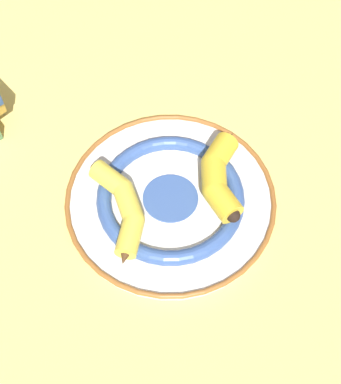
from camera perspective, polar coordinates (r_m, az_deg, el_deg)
name	(u,v)px	position (r m, az deg, el deg)	size (l,w,h in m)	color
ground_plane	(164,198)	(0.88, -0.68, -0.59)	(2.80, 2.80, 0.00)	#E5CC6B
decorative_bowl	(170,199)	(0.86, 0.00, -0.75)	(0.34, 0.34, 0.03)	white
banana_a	(219,175)	(0.84, 5.17, 1.85)	(0.10, 0.17, 0.04)	gold
banana_b	(123,207)	(0.81, -5.05, -1.66)	(0.06, 0.19, 0.03)	yellow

